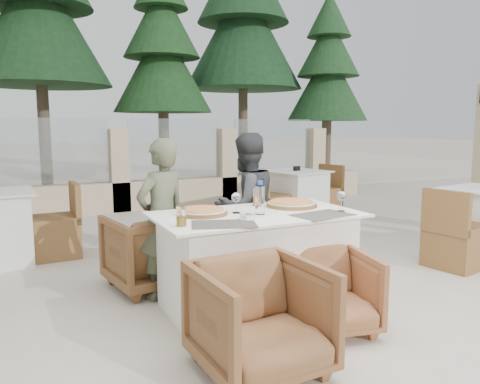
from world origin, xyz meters
name	(u,v)px	position (x,y,z in m)	size (l,w,h in m)	color
ground	(242,308)	(0.00, 0.00, 0.00)	(80.00, 80.00, 0.00)	beige
sand_patch	(67,168)	(0.00, 14.00, 0.01)	(30.00, 16.00, 0.01)	beige
perimeter_wall_far	(119,164)	(0.00, 4.80, 0.80)	(10.00, 0.34, 1.60)	beige
pine_mid_left	(39,37)	(-1.00, 7.50, 3.25)	(2.86, 2.86, 6.50)	#183A1B
pine_centre	(163,78)	(1.50, 7.20, 2.50)	(2.20, 2.20, 5.00)	#1D441D
pine_mid_right	(243,48)	(3.80, 7.80, 3.40)	(2.99, 2.99, 6.80)	#193C1E
pine_far_right	(327,93)	(5.50, 6.50, 2.25)	(1.98, 1.98, 4.50)	#1F4622
dining_table	(256,261)	(0.11, -0.03, 0.39)	(1.60, 0.90, 0.77)	white
placemat_near_left	(224,224)	(-0.29, -0.30, 0.77)	(0.45, 0.30, 0.00)	#524E47
placemat_near_right	(323,215)	(0.53, -0.32, 0.77)	(0.45, 0.30, 0.00)	#58544B
pizza_left	(202,211)	(-0.29, 0.10, 0.80)	(0.39, 0.39, 0.05)	#DA4D1D
pizza_right	(292,203)	(0.53, 0.11, 0.80)	(0.43, 0.43, 0.06)	#E64B1F
water_bottle	(260,197)	(0.12, -0.08, 0.90)	(0.08, 0.08, 0.26)	#BFE1FC
wine_glass_centre	(236,202)	(-0.03, 0.04, 0.86)	(0.08, 0.08, 0.18)	white
wine_glass_corner	(341,200)	(0.76, -0.26, 0.86)	(0.08, 0.08, 0.18)	silver
beer_glass_left	(181,216)	(-0.57, -0.23, 0.84)	(0.07, 0.07, 0.14)	gold
beer_glass_right	(257,197)	(0.28, 0.27, 0.85)	(0.08, 0.08, 0.16)	orange
olive_dish	(249,216)	(-0.04, -0.21, 0.79)	(0.11, 0.11, 0.04)	white
armchair_far_left	(151,251)	(-0.52, 0.81, 0.34)	(0.72, 0.74, 0.67)	brown
armchair_far_right	(252,243)	(0.49, 0.78, 0.30)	(0.63, 0.65, 0.59)	brown
armchair_near_left	(260,318)	(-0.33, -0.93, 0.33)	(0.71, 0.73, 0.66)	brown
armchair_near_right	(328,292)	(0.38, -0.63, 0.28)	(0.60, 0.62, 0.57)	#985D37
diner_left	(162,219)	(-0.49, 0.52, 0.68)	(0.49, 0.32, 1.35)	#555A41
diner_right	(246,206)	(0.37, 0.68, 0.69)	(0.67, 0.53, 1.39)	#383B3E
bg_table_b	(296,196)	(2.28, 2.80, 0.39)	(1.64, 0.82, 0.77)	white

